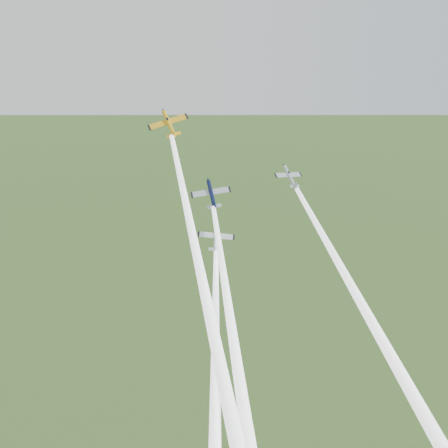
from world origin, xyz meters
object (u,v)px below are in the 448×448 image
(plane_navy, at_px, (211,194))
(plane_silver_right, at_px, (290,176))
(plane_silver_low, at_px, (216,238))
(plane_yellow, at_px, (169,123))

(plane_navy, relative_size, plane_silver_right, 1.20)
(plane_navy, distance_m, plane_silver_low, 9.55)
(plane_yellow, xyz_separation_m, plane_silver_low, (8.29, -7.67, -22.54))
(plane_navy, bearing_deg, plane_silver_right, -5.77)
(plane_yellow, bearing_deg, plane_silver_low, -48.69)
(plane_silver_right, bearing_deg, plane_yellow, 148.08)
(plane_navy, bearing_deg, plane_yellow, 164.71)
(plane_yellow, relative_size, plane_silver_low, 1.10)
(plane_yellow, height_order, plane_silver_low, plane_yellow)
(plane_yellow, distance_m, plane_silver_right, 27.48)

